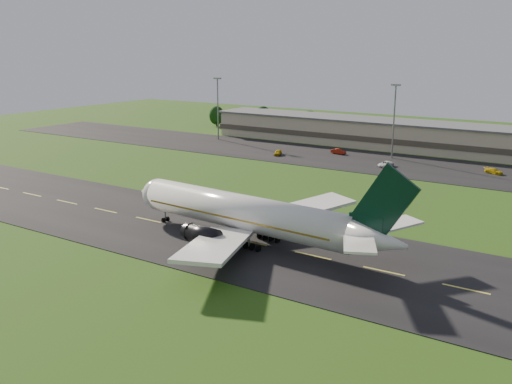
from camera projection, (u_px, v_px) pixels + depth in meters
The scene contains 11 objects.
ground at pixel (197, 231), 96.04m from camera, with size 360.00×360.00×0.00m, color #1B4310.
taxiway at pixel (197, 231), 96.03m from camera, with size 220.00×30.00×0.10m, color black.
apron at pixel (363, 161), 154.52m from camera, with size 260.00×30.00×0.10m, color black.
airliner at pixel (248, 214), 89.32m from camera, with size 51.30×42.11×15.57m.
terminal at pixel (416, 137), 169.81m from camera, with size 145.00×16.00×8.40m.
light_mast_west at pixel (218, 101), 186.89m from camera, with size 2.40×1.20×20.35m.
light_mast_centre at pixel (394, 112), 155.24m from camera, with size 2.40×1.20×20.35m.
service_vehicle_a at pixel (278, 152), 162.33m from camera, with size 1.73×4.29×1.46m, color #C1A20B.
service_vehicle_b at pixel (338, 151), 163.99m from camera, with size 1.56×4.46×1.47m, color maroon.
service_vehicle_c at pixel (386, 164), 146.80m from camera, with size 2.27×4.93×1.37m, color white.
service_vehicle_d at pixel (494, 171), 138.58m from camera, with size 1.84×4.53×1.32m, color #DBB70C.
Camera 1 is at (58.19, -71.20, 30.20)m, focal length 40.00 mm.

